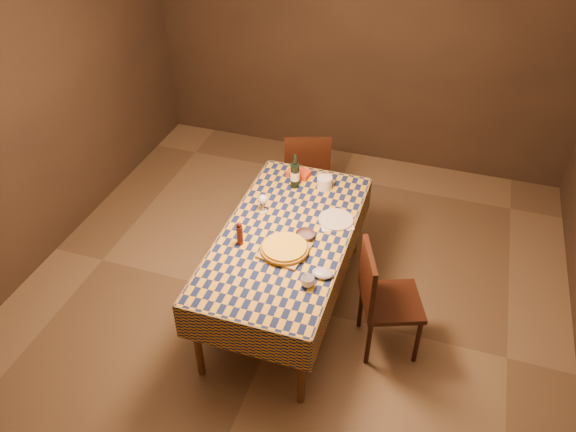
{
  "coord_description": "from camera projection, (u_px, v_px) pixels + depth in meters",
  "views": [
    {
      "loc": [
        1.01,
        -3.05,
        3.46
      ],
      "look_at": [
        0.0,
        0.05,
        0.9
      ],
      "focal_mm": 35.0,
      "sensor_mm": 36.0,
      "label": 1
    }
  ],
  "objects": [
    {
      "name": "chair_far",
      "position": [
        307.0,
        169.0,
        5.32
      ],
      "size": [
        0.53,
        0.54,
        0.93
      ],
      "color": "black",
      "rests_on": "ground"
    },
    {
      "name": "chair_right",
      "position": [
        381.0,
        295.0,
        4.03
      ],
      "size": [
        0.55,
        0.55,
        0.93
      ],
      "color": "black",
      "rests_on": "ground"
    },
    {
      "name": "tumbler",
      "position": [
        308.0,
        281.0,
        3.74
      ],
      "size": [
        0.1,
        0.1,
        0.07
      ],
      "primitive_type": "imported",
      "rotation": [
        0.0,
        0.0,
        -0.13
      ],
      "color": "silver",
      "rests_on": "dining_table"
    },
    {
      "name": "bowl",
      "position": [
        305.0,
        235.0,
        4.13
      ],
      "size": [
        0.18,
        0.18,
        0.04
      ],
      "primitive_type": "imported",
      "rotation": [
        0.0,
        0.0,
        -0.29
      ],
      "color": "#574149",
      "rests_on": "dining_table"
    },
    {
      "name": "takeout_container",
      "position": [
        299.0,
        173.0,
        4.78
      ],
      "size": [
        0.2,
        0.16,
        0.05
      ],
      "primitive_type": "cube",
      "rotation": [
        0.0,
        0.0,
        -0.15
      ],
      "color": "#B93818",
      "rests_on": "dining_table"
    },
    {
      "name": "deli_tub",
      "position": [
        325.0,
        183.0,
        4.61
      ],
      "size": [
        0.13,
        0.13,
        0.1
      ],
      "primitive_type": "cylinder",
      "rotation": [
        0.0,
        0.0,
        -0.02
      ],
      "color": "silver",
      "rests_on": "dining_table"
    },
    {
      "name": "dining_table",
      "position": [
        286.0,
        241.0,
        4.23
      ],
      "size": [
        0.94,
        1.84,
        0.77
      ],
      "color": "brown",
      "rests_on": "ground"
    },
    {
      "name": "white_plate",
      "position": [
        336.0,
        220.0,
        4.3
      ],
      "size": [
        0.34,
        0.34,
        0.02
      ],
      "primitive_type": "cylinder",
      "rotation": [
        0.0,
        0.0,
        -0.32
      ],
      "color": "silver",
      "rests_on": "dining_table"
    },
    {
      "name": "pizza",
      "position": [
        285.0,
        248.0,
        4.0
      ],
      "size": [
        0.45,
        0.45,
        0.04
      ],
      "color": "#8D6017",
      "rests_on": "cutting_board"
    },
    {
      "name": "cutting_board",
      "position": [
        285.0,
        251.0,
        4.02
      ],
      "size": [
        0.36,
        0.36,
        0.02
      ],
      "primitive_type": "cube",
      "rotation": [
        0.0,
        0.0,
        -0.16
      ],
      "color": "#9B8048",
      "rests_on": "dining_table"
    },
    {
      "name": "wine_bottle",
      "position": [
        295.0,
        175.0,
        4.6
      ],
      "size": [
        0.1,
        0.1,
        0.31
      ],
      "color": "black",
      "rests_on": "dining_table"
    },
    {
      "name": "pepper_mill",
      "position": [
        240.0,
        234.0,
        4.04
      ],
      "size": [
        0.06,
        0.06,
        0.2
      ],
      "color": "#471410",
      "rests_on": "dining_table"
    },
    {
      "name": "flour_patch",
      "position": [
        336.0,
        223.0,
        4.28
      ],
      "size": [
        0.3,
        0.27,
        0.0
      ],
      "primitive_type": "cube",
      "rotation": [
        0.0,
        0.0,
        0.41
      ],
      "color": "silver",
      "rests_on": "dining_table"
    },
    {
      "name": "room",
      "position": [
        286.0,
        169.0,
        3.83
      ],
      "size": [
        5.0,
        5.1,
        2.7
      ],
      "color": "brown",
      "rests_on": "ground"
    },
    {
      "name": "flour_bag",
      "position": [
        323.0,
        273.0,
        3.82
      ],
      "size": [
        0.17,
        0.14,
        0.04
      ],
      "primitive_type": "ellipsoid",
      "rotation": [
        0.0,
        0.0,
        0.21
      ],
      "color": "#A3A9D1",
      "rests_on": "dining_table"
    },
    {
      "name": "wine_glass",
      "position": [
        263.0,
        200.0,
        4.34
      ],
      "size": [
        0.08,
        0.08,
        0.15
      ],
      "color": "silver",
      "rests_on": "dining_table"
    }
  ]
}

